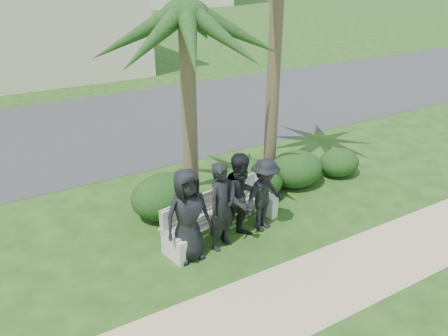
{
  "coord_description": "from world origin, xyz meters",
  "views": [
    {
      "loc": [
        -4.83,
        -6.1,
        5.0
      ],
      "look_at": [
        -0.69,
        1.0,
        1.16
      ],
      "focal_mm": 35.0,
      "sensor_mm": 36.0,
      "label": 1
    }
  ],
  "objects_px": {
    "man_b": "(222,207)",
    "man_d": "(264,195)",
    "man_a": "(188,215)",
    "man_c": "(242,198)",
    "palm_left": "(186,16)",
    "park_bench": "(222,216)"
  },
  "relations": [
    {
      "from": "man_c",
      "to": "palm_left",
      "type": "distance_m",
      "value": 3.6
    },
    {
      "from": "man_b",
      "to": "palm_left",
      "type": "bearing_deg",
      "value": 65.83
    },
    {
      "from": "man_c",
      "to": "man_d",
      "type": "distance_m",
      "value": 0.59
    },
    {
      "from": "man_b",
      "to": "man_d",
      "type": "bearing_deg",
      "value": -12.19
    },
    {
      "from": "park_bench",
      "to": "man_b",
      "type": "xyz_separation_m",
      "value": [
        -0.23,
        -0.38,
        0.47
      ]
    },
    {
      "from": "park_bench",
      "to": "palm_left",
      "type": "height_order",
      "value": "palm_left"
    },
    {
      "from": "man_a",
      "to": "palm_left",
      "type": "relative_size",
      "value": 0.36
    },
    {
      "from": "man_b",
      "to": "man_d",
      "type": "relative_size",
      "value": 1.12
    },
    {
      "from": "man_d",
      "to": "palm_left",
      "type": "bearing_deg",
      "value": 104.85
    },
    {
      "from": "man_b",
      "to": "man_c",
      "type": "xyz_separation_m",
      "value": [
        0.47,
        0.06,
        0.03
      ]
    },
    {
      "from": "park_bench",
      "to": "man_c",
      "type": "height_order",
      "value": "man_c"
    },
    {
      "from": "man_c",
      "to": "man_a",
      "type": "bearing_deg",
      "value": 177.5
    },
    {
      "from": "man_b",
      "to": "man_d",
      "type": "distance_m",
      "value": 1.06
    },
    {
      "from": "man_a",
      "to": "man_c",
      "type": "distance_m",
      "value": 1.18
    },
    {
      "from": "park_bench",
      "to": "man_d",
      "type": "distance_m",
      "value": 0.95
    },
    {
      "from": "man_a",
      "to": "palm_left",
      "type": "distance_m",
      "value": 3.73
    },
    {
      "from": "man_a",
      "to": "man_d",
      "type": "relative_size",
      "value": 1.15
    },
    {
      "from": "park_bench",
      "to": "man_d",
      "type": "height_order",
      "value": "man_d"
    },
    {
      "from": "man_c",
      "to": "palm_left",
      "type": "bearing_deg",
      "value": 95.42
    },
    {
      "from": "man_d",
      "to": "palm_left",
      "type": "distance_m",
      "value": 3.78
    },
    {
      "from": "park_bench",
      "to": "palm_left",
      "type": "distance_m",
      "value": 3.92
    },
    {
      "from": "man_a",
      "to": "palm_left",
      "type": "xyz_separation_m",
      "value": [
        0.89,
        1.65,
        3.22
      ]
    }
  ]
}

